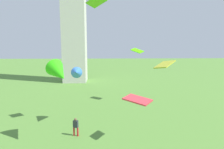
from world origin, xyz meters
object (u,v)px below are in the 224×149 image
at_px(kite_flying_2, 165,64).
at_px(kite_flying_7, 138,100).
at_px(kite_flying_5, 59,73).
at_px(kite_flying_8, 137,51).
at_px(kite_flying_3, 96,1).
at_px(person_0, 76,126).
at_px(kite_flying_6, 76,72).

bearing_deg(kite_flying_2, kite_flying_7, 11.09).
height_order(kite_flying_2, kite_flying_5, kite_flying_5).
height_order(kite_flying_2, kite_flying_8, kite_flying_8).
bearing_deg(kite_flying_2, kite_flying_8, -135.09).
bearing_deg(kite_flying_3, kite_flying_7, -33.39).
relative_size(person_0, kite_flying_7, 0.94).
relative_size(kite_flying_3, kite_flying_7, 1.14).
xyz_separation_m(kite_flying_5, kite_flying_6, (0.83, 4.18, -0.57)).
height_order(kite_flying_6, kite_flying_8, kite_flying_8).
bearing_deg(kite_flying_7, kite_flying_3, -35.92).
distance_m(kite_flying_3, kite_flying_7, 11.46).
height_order(kite_flying_2, kite_flying_7, kite_flying_2).
bearing_deg(kite_flying_3, person_0, -97.13).
relative_size(kite_flying_5, kite_flying_6, 1.50).
bearing_deg(kite_flying_8, kite_flying_7, 120.68).
distance_m(kite_flying_3, kite_flying_8, 11.59).
height_order(person_0, kite_flying_6, kite_flying_6).
relative_size(kite_flying_5, kite_flying_7, 1.59).
bearing_deg(kite_flying_6, kite_flying_7, -68.38).
bearing_deg(kite_flying_3, kite_flying_2, 3.49).
distance_m(kite_flying_2, kite_flying_8, 12.94).
height_order(person_0, kite_flying_3, kite_flying_3).
height_order(person_0, kite_flying_8, kite_flying_8).
height_order(kite_flying_5, kite_flying_6, kite_flying_5).
bearing_deg(kite_flying_7, kite_flying_6, -25.39).
bearing_deg(kite_flying_5, kite_flying_3, 14.68).
height_order(kite_flying_2, kite_flying_3, kite_flying_3).
bearing_deg(kite_flying_8, kite_flying_6, 86.84).
bearing_deg(person_0, kite_flying_7, 143.40).
xyz_separation_m(kite_flying_2, kite_flying_7, (-2.93, -4.43, -1.63)).
relative_size(kite_flying_3, kite_flying_8, 1.07).
height_order(kite_flying_3, kite_flying_5, kite_flying_3).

